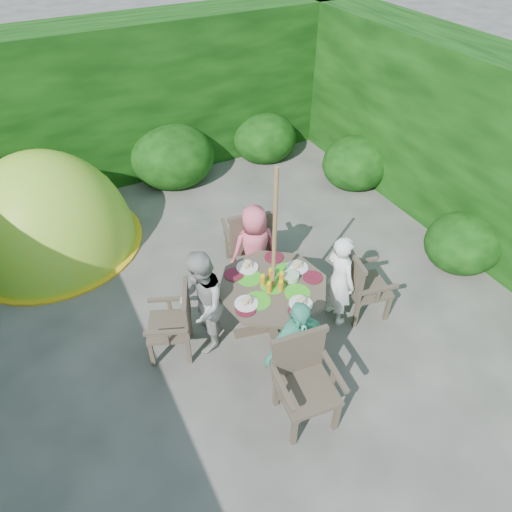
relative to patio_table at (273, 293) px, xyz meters
name	(u,v)px	position (x,y,z in m)	size (l,w,h in m)	color
ground	(223,315)	(-0.42, 0.47, -0.61)	(60.00, 60.00, 0.00)	#45433E
hedge_enclosure	(175,178)	(-0.42, 1.81, 0.64)	(9.00, 9.00, 2.50)	black
patio_table	(273,293)	(0.00, 0.00, 0.00)	(1.50, 1.50, 0.87)	#3E3428
parasol_pole	(274,260)	(0.00, 0.00, 0.49)	(0.04, 0.04, 2.20)	brown
garden_chair_right	(362,284)	(1.07, -0.25, -0.13)	(0.58, 0.62, 0.90)	#3E3428
garden_chair_left	(175,322)	(-1.08, 0.23, -0.15)	(0.62, 0.66, 0.87)	#3E3428
garden_chair_back	(249,239)	(0.24, 1.06, -0.08)	(0.71, 0.66, 1.00)	#3E3428
garden_chair_front	(304,379)	(-0.26, -1.07, -0.10)	(0.64, 0.58, 0.96)	#3E3428
child_right	(339,280)	(0.78, -0.18, 0.00)	(0.45, 0.29, 1.23)	white
child_left	(202,303)	(-0.78, 0.18, 0.04)	(0.64, 0.50, 1.31)	#A9A8A4
child_back	(254,249)	(0.17, 0.78, 0.00)	(0.60, 0.39, 1.22)	#E35D75
child_front	(295,348)	(-0.18, -0.78, 0.00)	(0.72, 0.30, 1.23)	#54C4A3
dome_tent	(57,245)	(-2.02, 2.86, -0.61)	(2.71, 2.71, 2.85)	#B3DB2A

